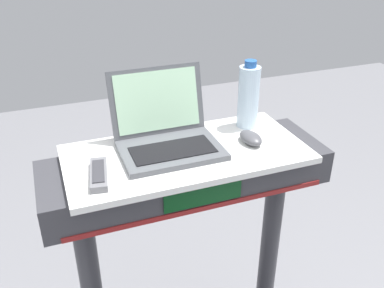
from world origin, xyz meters
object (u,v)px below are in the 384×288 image
laptop (166,133)px  computer_mouse (251,138)px  water_bottle (248,96)px  tv_remote (99,174)px

laptop → computer_mouse: size_ratio=3.05×
laptop → water_bottle: size_ratio=1.32×
water_bottle → tv_remote: 0.57m
computer_mouse → tv_remote: size_ratio=0.61×
water_bottle → laptop: bearing=-170.6°
laptop → tv_remote: size_ratio=1.85×
water_bottle → tv_remote: (-0.54, -0.16, -0.10)m
computer_mouse → water_bottle: 0.16m
water_bottle → tv_remote: water_bottle is taller
laptop → tv_remote: laptop is taller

